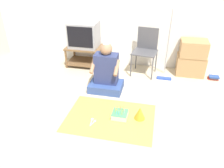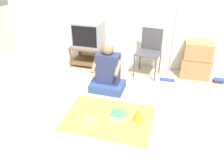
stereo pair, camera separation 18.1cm
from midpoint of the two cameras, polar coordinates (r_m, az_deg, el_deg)
ground_plane at (r=3.15m, az=4.14°, el=-9.99°), size 16.00×16.00×0.00m
wall_back at (r=4.51m, az=10.77°, el=19.78°), size 6.40×0.06×2.55m
tv_stand at (r=4.78m, az=-4.83°, el=7.94°), size 0.75×0.52×0.42m
tv at (r=4.65m, az=-5.02°, el=12.83°), size 0.58×0.47×0.51m
folding_chair at (r=4.33m, az=11.02°, el=9.07°), size 0.51×0.48×0.90m
cardboard_box_stack at (r=4.53m, az=22.31°, el=5.82°), size 0.54×0.39×0.70m
dust_mop at (r=4.24m, az=16.12°, el=6.06°), size 0.28×0.32×1.33m
book_pile at (r=4.61m, az=27.10°, el=0.77°), size 0.20×0.15×0.07m
person_seated at (r=3.75m, az=0.28°, el=2.90°), size 0.57×0.42×0.93m
party_cloth at (r=3.23m, az=0.68°, el=-8.74°), size 1.27×0.92×0.01m
birthday_cake at (r=3.21m, az=3.29°, el=-8.07°), size 0.23×0.23×0.15m
party_hat_blue at (r=3.17m, az=8.50°, el=-7.79°), size 0.16×0.16×0.19m
plastic_spoon_near at (r=3.19m, az=-4.07°, el=-9.14°), size 0.04×0.15×0.01m
plastic_spoon_far at (r=3.16m, az=-3.56°, el=-9.63°), size 0.06×0.14×0.01m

